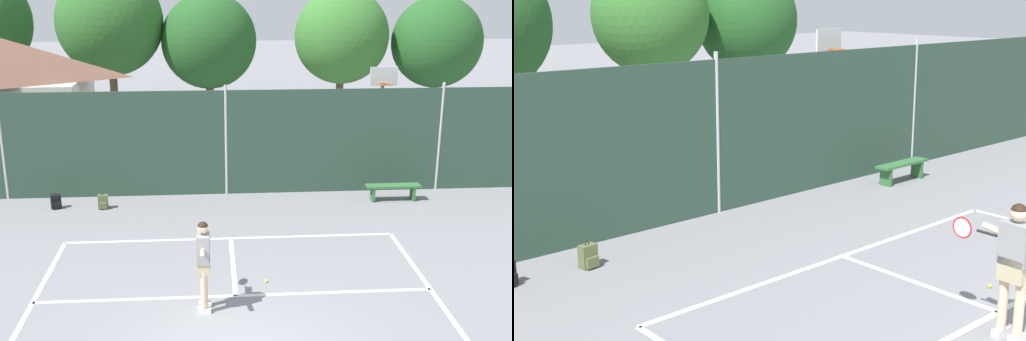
# 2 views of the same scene
# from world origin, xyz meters

# --- Properties ---
(chainlink_fence) EXTENTS (26.09, 0.09, 3.32)m
(chainlink_fence) POSITION_xyz_m (0.00, 9.00, 1.59)
(chainlink_fence) COLOR #284233
(chainlink_fence) RESTS_ON ground
(basketball_hoop) EXTENTS (0.90, 0.67, 3.55)m
(basketball_hoop) POSITION_xyz_m (5.18, 10.90, 2.31)
(basketball_hoop) COLOR #9E9EA3
(basketball_hoop) RESTS_ON ground
(treeline_backdrop) EXTENTS (25.50, 4.34, 6.84)m
(treeline_backdrop) POSITION_xyz_m (-1.05, 20.27, 3.98)
(treeline_backdrop) COLOR brown
(treeline_backdrop) RESTS_ON ground
(tennis_player) EXTENTS (0.27, 1.44, 1.85)m
(tennis_player) POSITION_xyz_m (-0.63, 1.97, 1.11)
(tennis_player) COLOR silver
(tennis_player) RESTS_ON ground
(tennis_ball) EXTENTS (0.07, 0.07, 0.07)m
(tennis_ball) POSITION_xyz_m (0.68, 3.03, 0.03)
(tennis_ball) COLOR #CCE033
(tennis_ball) RESTS_ON ground
(backpack_black) EXTENTS (0.32, 0.31, 0.46)m
(backpack_black) POSITION_xyz_m (-4.88, 8.05, 0.19)
(backpack_black) COLOR black
(backpack_black) RESTS_ON ground
(backpack_olive) EXTENTS (0.30, 0.27, 0.46)m
(backpack_olive) POSITION_xyz_m (-3.54, 7.94, 0.19)
(backpack_olive) COLOR #566038
(backpack_olive) RESTS_ON ground
(courtside_bench) EXTENTS (1.60, 0.36, 0.48)m
(courtside_bench) POSITION_xyz_m (4.86, 8.03, 0.36)
(courtside_bench) COLOR #336B38
(courtside_bench) RESTS_ON ground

